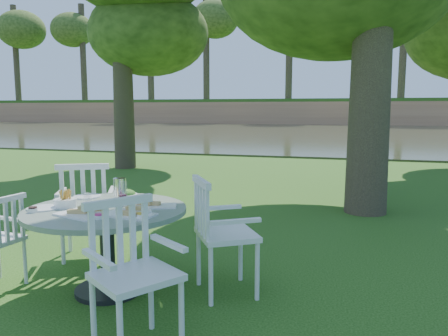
{
  "coord_description": "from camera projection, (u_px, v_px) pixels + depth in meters",
  "views": [
    {
      "loc": [
        1.42,
        -4.69,
        1.54
      ],
      "look_at": [
        0.0,
        0.2,
        0.85
      ],
      "focal_mm": 35.0,
      "sensor_mm": 36.0,
      "label": 1
    }
  ],
  "objects": [
    {
      "name": "river",
      "position": [
        327.0,
        134.0,
        26.95
      ],
      "size": [
        100.0,
        28.0,
        0.12
      ],
      "primitive_type": "cube",
      "color": "#2F321D",
      "rests_on": "ground"
    },
    {
      "name": "table",
      "position": [
        107.0,
        226.0,
        3.63
      ],
      "size": [
        1.33,
        1.33,
        0.73
      ],
      "color": "black",
      "rests_on": "ground"
    },
    {
      "name": "chair_nw",
      "position": [
        86.0,
        203.0,
        4.42
      ],
      "size": [
        0.66,
        0.65,
        1.0
      ],
      "rotation": [
        0.0,
        0.0,
        -2.69
      ],
      "color": "white",
      "rests_on": "ground"
    },
    {
      "name": "chair_ne",
      "position": [
        215.0,
        227.0,
        3.6
      ],
      "size": [
        0.65,
        0.66,
        0.98
      ],
      "rotation": [
        0.0,
        0.0,
        -4.15
      ],
      "color": "white",
      "rests_on": "ground"
    },
    {
      "name": "tableware",
      "position": [
        104.0,
        201.0,
        3.68
      ],
      "size": [
        1.18,
        0.92,
        0.22
      ],
      "color": "white",
      "rests_on": "table"
    },
    {
      "name": "far_bank",
      "position": [
        342.0,
        51.0,
        43.14
      ],
      "size": [
        100.0,
        18.0,
        15.2
      ],
      "color": "#A56F4D",
      "rests_on": "ground"
    },
    {
      "name": "ground",
      "position": [
        219.0,
        243.0,
        5.06
      ],
      "size": [
        140.0,
        140.0,
        0.0
      ],
      "primitive_type": "plane",
      "color": "#173D0C",
      "rests_on": "ground"
    },
    {
      "name": "chair_se",
      "position": [
        129.0,
        262.0,
        2.81
      ],
      "size": [
        0.65,
        0.66,
        0.96
      ],
      "rotation": [
        0.0,
        0.0,
        0.97
      ],
      "color": "white",
      "rests_on": "ground"
    }
  ]
}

